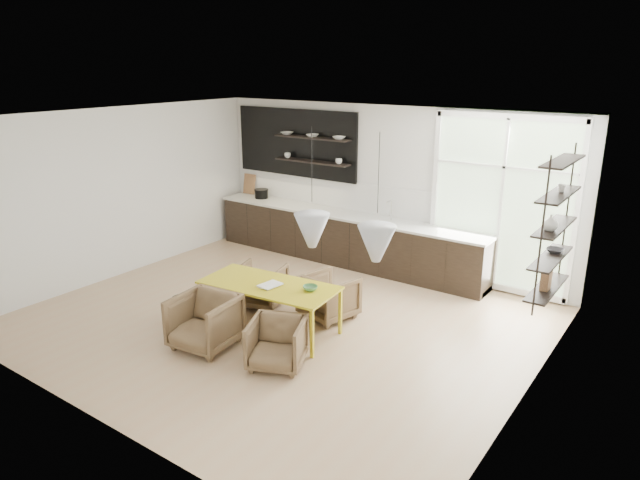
{
  "coord_description": "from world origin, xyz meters",
  "views": [
    {
      "loc": [
        4.86,
        -5.87,
        3.62
      ],
      "look_at": [
        0.29,
        0.6,
        1.13
      ],
      "focal_mm": 32.0,
      "sensor_mm": 36.0,
      "label": 1
    }
  ],
  "objects_px": {
    "dining_table": "(269,287)",
    "armchair_front_right": "(277,343)",
    "armchair_back_right": "(329,296)",
    "armchair_front_left": "(205,322)",
    "wire_stool": "(183,306)",
    "armchair_back_left": "(261,285)"
  },
  "relations": [
    {
      "from": "dining_table",
      "to": "wire_stool",
      "type": "distance_m",
      "value": 1.36
    },
    {
      "from": "armchair_front_left",
      "to": "armchair_back_left",
      "type": "bearing_deg",
      "value": 95.0
    },
    {
      "from": "armchair_back_left",
      "to": "armchair_front_right",
      "type": "distance_m",
      "value": 1.9
    },
    {
      "from": "armchair_front_left",
      "to": "dining_table",
      "type": "bearing_deg",
      "value": 59.46
    },
    {
      "from": "armchair_back_left",
      "to": "armchair_back_right",
      "type": "distance_m",
      "value": 1.14
    },
    {
      "from": "armchair_front_left",
      "to": "wire_stool",
      "type": "bearing_deg",
      "value": 151.12
    },
    {
      "from": "armchair_back_left",
      "to": "armchair_back_right",
      "type": "bearing_deg",
      "value": 176.0
    },
    {
      "from": "armchair_back_right",
      "to": "armchair_front_left",
      "type": "height_order",
      "value": "armchair_front_left"
    },
    {
      "from": "armchair_front_right",
      "to": "dining_table",
      "type": "bearing_deg",
      "value": 111.19
    },
    {
      "from": "armchair_back_left",
      "to": "armchair_front_right",
      "type": "relative_size",
      "value": 1.05
    },
    {
      "from": "armchair_front_left",
      "to": "armchair_front_right",
      "type": "bearing_deg",
      "value": 1.76
    },
    {
      "from": "dining_table",
      "to": "armchair_back_right",
      "type": "relative_size",
      "value": 2.75
    },
    {
      "from": "armchair_front_right",
      "to": "wire_stool",
      "type": "height_order",
      "value": "armchair_front_right"
    },
    {
      "from": "dining_table",
      "to": "armchair_back_right",
      "type": "distance_m",
      "value": 0.99
    },
    {
      "from": "dining_table",
      "to": "armchair_back_left",
      "type": "xyz_separation_m",
      "value": [
        -0.68,
        0.6,
        -0.33
      ]
    },
    {
      "from": "armchair_back_right",
      "to": "wire_stool",
      "type": "distance_m",
      "value": 2.12
    },
    {
      "from": "armchair_back_right",
      "to": "wire_stool",
      "type": "bearing_deg",
      "value": 53.69
    },
    {
      "from": "armchair_front_right",
      "to": "wire_stool",
      "type": "relative_size",
      "value": 1.72
    },
    {
      "from": "armchair_back_left",
      "to": "wire_stool",
      "type": "distance_m",
      "value": 1.24
    },
    {
      "from": "dining_table",
      "to": "armchair_back_right",
      "type": "bearing_deg",
      "value": 56.65
    },
    {
      "from": "armchair_back_right",
      "to": "wire_stool",
      "type": "xyz_separation_m",
      "value": [
        -1.62,
        -1.37,
        -0.08
      ]
    },
    {
      "from": "dining_table",
      "to": "armchair_front_right",
      "type": "bearing_deg",
      "value": -50.69
    }
  ]
}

